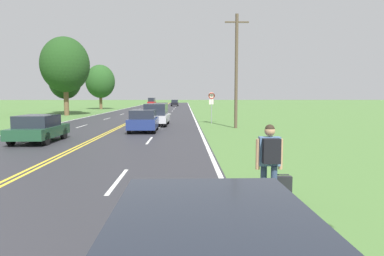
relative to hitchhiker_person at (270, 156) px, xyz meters
name	(u,v)px	position (x,y,z in m)	size (l,w,h in m)	color
hitchhiker_person	(270,156)	(0.00, 0.00, 0.00)	(0.62, 0.44, 1.83)	navy
suitcase	(283,189)	(0.37, 0.19, -0.82)	(0.41, 0.15, 0.65)	black
traffic_sign	(212,100)	(0.47, 22.83, 0.98)	(0.60, 0.10, 2.78)	gray
utility_pole_midground	(236,70)	(2.00, 18.48, 3.32)	(1.80, 0.24, 8.57)	brown
tree_left_verge	(65,81)	(-19.03, 42.00, 3.45)	(4.48, 4.48, 7.17)	brown
tree_behind_sign	(65,65)	(-16.81, 35.80, 5.19)	(5.96, 5.96, 9.76)	brown
tree_mid_treeline	(100,81)	(-17.38, 55.91, 3.95)	(5.27, 5.27, 8.12)	brown
car_dark_green_sedan_approaching	(38,128)	(-9.72, 10.63, -0.36)	(1.94, 4.09, 1.46)	black
car_dark_blue_hatchback_mid_near	(143,120)	(-4.76, 15.83, -0.32)	(1.90, 3.77, 1.52)	black
car_silver_van_mid_far	(156,114)	(-4.29, 20.88, -0.17)	(2.05, 4.48, 1.82)	black
car_black_sedan_receding	(175,103)	(-4.28, 74.53, -0.36)	(1.80, 4.08, 1.50)	black
car_red_van_distant	(152,101)	(-10.49, 82.00, -0.14)	(1.91, 4.36, 1.94)	black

